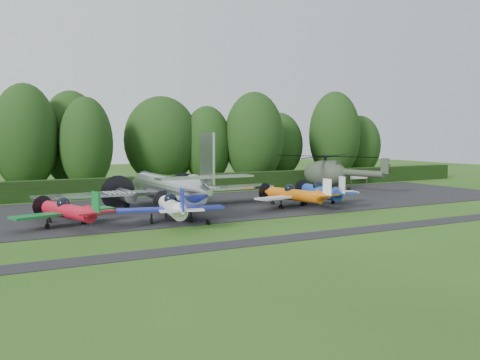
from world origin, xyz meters
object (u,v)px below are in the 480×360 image
light_plane_orange (295,195)px  sign_board (359,176)px  transport_plane (168,188)px  light_plane_red (68,211)px  light_plane_white (172,207)px  helicopter (326,171)px  light_plane_blue (321,192)px

light_plane_orange → sign_board: (19.78, 14.30, -0.09)m
transport_plane → light_plane_red: bearing=-153.8°
light_plane_red → light_plane_orange: size_ratio=0.99×
transport_plane → light_plane_white: (-2.11, -6.35, -0.66)m
helicopter → sign_board: (7.79, 3.15, -1.05)m
light_plane_white → light_plane_blue: size_ratio=1.01×
transport_plane → light_plane_red: size_ratio=2.75×
transport_plane → light_plane_blue: (13.49, -3.28, -0.67)m
sign_board → transport_plane: bearing=-158.2°
sign_board → light_plane_blue: bearing=-137.7°
light_plane_red → helicopter: bearing=38.5°
light_plane_blue → light_plane_red: bearing=172.9°
transport_plane → light_plane_white: 6.72m
transport_plane → light_plane_red: 10.00m
transport_plane → helicopter: transport_plane is taller
light_plane_orange → sign_board: 24.41m
transport_plane → helicopter: size_ratio=1.46×
light_plane_white → light_plane_orange: 12.72m
transport_plane → sign_board: (30.11, 10.61, -0.80)m
transport_plane → sign_board: 31.93m
light_plane_red → transport_plane: bearing=43.6°
transport_plane → helicopter: bearing=18.9°
helicopter → light_plane_white: bearing=-136.4°
light_plane_orange → light_plane_blue: 3.20m
light_plane_white → light_plane_orange: light_plane_white is taller
light_plane_blue → transport_plane: bearing=156.6°
light_plane_red → helicopter: 33.46m
light_plane_blue → helicopter: 13.92m
light_plane_orange → sign_board: size_ratio=2.70×
light_plane_red → light_plane_white: 7.16m
light_plane_orange → transport_plane: bearing=173.1°
light_plane_red → light_plane_white: size_ratio=0.95×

